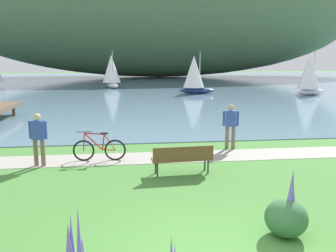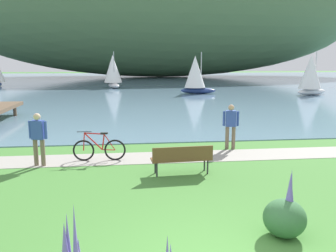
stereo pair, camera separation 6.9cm
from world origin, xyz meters
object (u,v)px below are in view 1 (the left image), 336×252
Objects in this scene: person_at_shoreline at (231,124)px; bicycle_leaning_near_bench at (99,149)px; sailboat_nearest_to_shore at (112,71)px; sailboat_toward_hillside at (194,74)px; person_on_the_grass at (38,136)px; park_bench_near_camera at (182,157)px; sailboat_mid_bay at (309,75)px.

bicycle_leaning_near_bench is at bearing -167.89° from person_at_shoreline.
sailboat_toward_hillside is (8.41, -8.61, -0.10)m from sailboat_nearest_to_shore.
person_on_the_grass is 0.42× the size of sailboat_toward_hillside.
park_bench_near_camera is 0.45× the size of sailboat_toward_hillside.
bicycle_leaning_near_bench is 4.98m from person_at_shoreline.
sailboat_mid_bay is (18.34, 20.35, 1.59)m from bicycle_leaning_near_bench.
park_bench_near_camera is at bearing -125.55° from sailboat_mid_bay.
sailboat_mid_bay is (13.51, 19.31, 1.01)m from person_at_shoreline.
sailboat_nearest_to_shore is 12.04m from sailboat_toward_hillside.
person_at_shoreline is at bearing 50.71° from park_bench_near_camera.
person_on_the_grass is (-4.39, 1.37, 0.46)m from park_bench_near_camera.
sailboat_toward_hillside is (5.20, 24.86, 1.44)m from park_bench_near_camera.
person_on_the_grass is 0.41× the size of sailboat_mid_bay.
sailboat_nearest_to_shore is at bearing 149.14° from sailboat_mid_bay.
sailboat_toward_hillside is (7.75, 23.10, 1.57)m from bicycle_leaning_near_bench.
sailboat_toward_hillside reaches higher than park_bench_near_camera.
bicycle_leaning_near_bench is 0.43× the size of sailboat_mid_bay.
person_on_the_grass is (-6.69, -1.43, 0.00)m from person_at_shoreline.
sailboat_mid_bay is at bearing -14.55° from sailboat_toward_hillside.
person_at_shoreline is at bearing 12.11° from bicycle_leaning_near_bench.
park_bench_near_camera is 3.65m from person_at_shoreline.
person_at_shoreline is 0.40× the size of sailboat_nearest_to_shore.
sailboat_nearest_to_shore is at bearing 87.89° from person_on_the_grass.
sailboat_nearest_to_shore is 22.14m from sailboat_mid_bay.
person_at_shoreline is 6.84m from person_on_the_grass.
bicycle_leaning_near_bench is at bearing -132.04° from sailboat_mid_bay.
person_on_the_grass is at bearing -167.92° from person_at_shoreline.
sailboat_mid_bay is 1.01× the size of sailboat_toward_hillside.
sailboat_mid_bay reaches higher than person_on_the_grass.
person_on_the_grass is at bearing -168.01° from bicycle_leaning_near_bench.
person_at_shoreline is (2.29, 2.80, 0.46)m from park_bench_near_camera.
person_at_shoreline is at bearing 12.08° from person_on_the_grass.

